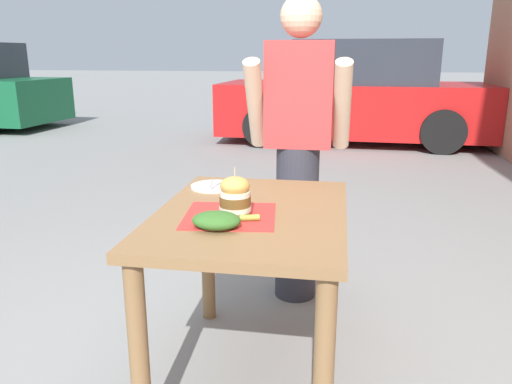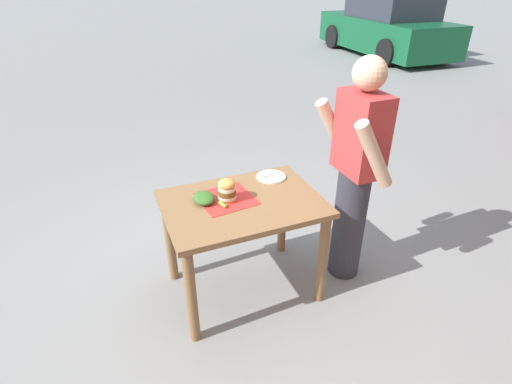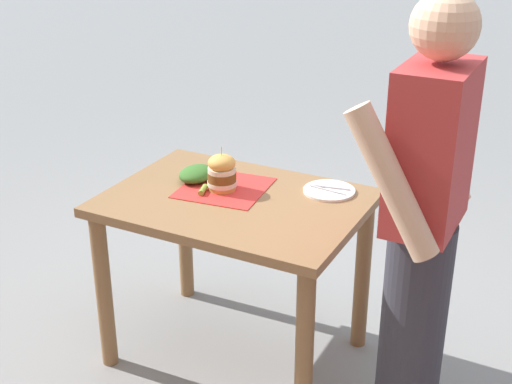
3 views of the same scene
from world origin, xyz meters
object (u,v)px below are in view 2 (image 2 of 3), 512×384
Objects in this scene: side_plate_with_forks at (271,177)px; parked_car_mid_block at (387,26)px; patio_table at (243,218)px; side_salad at (204,198)px; diner_across_table at (355,173)px; pickle_spear at (223,205)px; sandwich at (227,190)px.

parked_car_mid_block is at bearing 136.49° from side_plate_with_forks.
patio_table is 5.88× the size of side_salad.
side_salad is 0.11× the size of diner_across_table.
pickle_spear is 0.53m from side_plate_with_forks.
diner_across_table is at bearing 53.60° from side_plate_with_forks.
side_plate_with_forks is 9.46m from parked_car_mid_block.
diner_across_table reaches higher than pickle_spear.
parked_car_mid_block is at bearing 135.57° from pickle_spear.
parked_car_mid_block is at bearing 134.74° from side_salad.
sandwich is at bearing -100.63° from diner_across_table.
sandwich is 0.16m from side_salad.
side_salad is at bearing -45.26° from parked_car_mid_block.
side_salad is (-0.04, -0.15, -0.05)m from sandwich.
pickle_spear is (0.02, -0.14, 0.16)m from patio_table.
diner_across_table reaches higher than parked_car_mid_block.
diner_across_table is at bearing 81.75° from patio_table.
diner_across_table is (0.21, 1.05, 0.08)m from side_salad.
patio_table is at bearing 59.96° from sandwich.
diner_across_table is at bearing 78.83° from side_salad.
patio_table is 5.50× the size of sandwich.
pickle_spear is 0.14m from side_salad.
diner_across_table reaches higher than side_plate_with_forks.
pickle_spear is 0.05× the size of diner_across_table.
side_plate_with_forks is at bearing 114.81° from sandwich.
sandwich reaches higher than patio_table.
parked_car_mid_block is (-7.22, 6.02, -0.16)m from diner_across_table.
sandwich is 0.11m from pickle_spear.
parked_car_mid_block reaches higher than pickle_spear.
patio_table is 0.31m from side_salad.
sandwich is 2.53× the size of pickle_spear.
pickle_spear is 0.35× the size of side_plate_with_forks.
side_plate_with_forks is at bearing 126.76° from patio_table.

